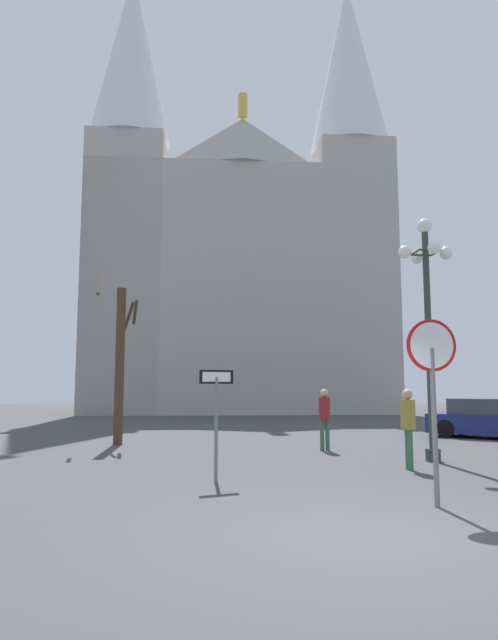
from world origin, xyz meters
The scene contains 9 objects.
ground_plane centered at (0.00, 0.00, 0.00)m, with size 120.00×120.00×0.00m, color #424244.
cathedral centered at (1.17, 36.44, 11.17)m, with size 22.22×14.50×33.92m.
stop_sign centered at (1.56, 1.56, 1.98)m, with size 0.80×0.10×2.80m.
one_way_arrow_sign centered at (-1.63, 4.24, 1.38)m, with size 0.66×0.26×2.10m.
street_lamp centered at (3.71, 6.74, 3.84)m, with size 1.41×1.41×6.02m.
bare_tree centered at (-4.45, 11.59, 2.65)m, with size 1.37×1.42×5.50m.
parked_car_near_navy centered at (8.52, 12.66, 0.66)m, with size 4.49×4.42×1.39m.
pedestrian_walking centered at (2.59, 5.37, 1.05)m, with size 0.32×0.32×1.73m.
pedestrian_standing centered at (1.63, 9.29, 1.05)m, with size 0.32×0.32×1.73m.
Camera 1 is at (-2.03, -6.86, 1.74)m, focal length 32.07 mm.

